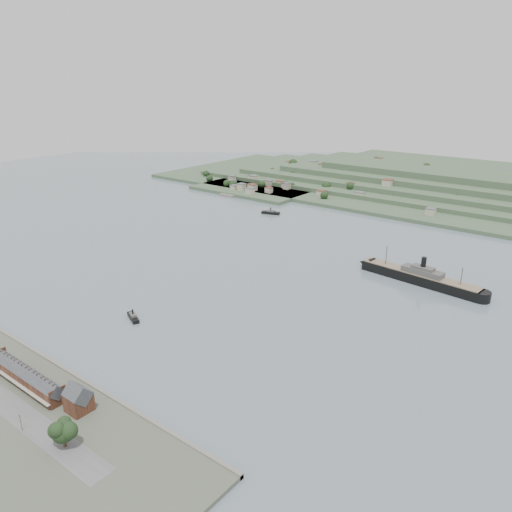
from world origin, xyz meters
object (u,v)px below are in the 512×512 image
Objects in this scene: tugboat at (133,317)px; fig_tree at (62,431)px; gabled_building at (78,399)px; terrace_row at (27,376)px; steamship at (416,276)px.

tugboat is 1.17× the size of fig_tree.
tugboat is (-55.80, 75.15, -6.53)m from gabled_building.
terrace_row reaches higher than tugboat.
gabled_building is 250.95m from steamship.
steamship reaches higher than terrace_row.
terrace_row is 3.60× the size of tugboat.
gabled_building is at bearing -104.20° from steamship.
tugboat is at bearing 103.01° from terrace_row.
steamship is (61.55, 243.26, -3.62)m from gabled_building.
fig_tree is (71.71, -92.70, 8.40)m from tugboat.
gabled_building is (37.50, 4.02, 1.34)m from terrace_row.
steamship is at bearing 68.17° from terrace_row.
tugboat is at bearing 127.72° from fig_tree.
steamship is 7.80× the size of fig_tree.
fig_tree is at bearing -14.22° from terrace_row.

